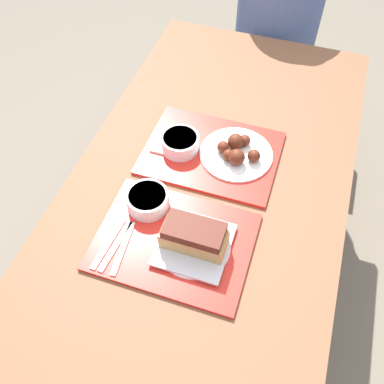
# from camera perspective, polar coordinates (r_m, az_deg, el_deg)

# --- Properties ---
(ground_plane) EXTENTS (12.00, 12.00, 0.00)m
(ground_plane) POSITION_cam_1_polar(r_m,az_deg,el_deg) (1.94, 1.07, -13.54)
(ground_plane) COLOR #706656
(picnic_table) EXTENTS (0.85, 1.75, 0.74)m
(picnic_table) POSITION_cam_1_polar(r_m,az_deg,el_deg) (1.37, 1.48, -2.57)
(picnic_table) COLOR brown
(picnic_table) RESTS_ON ground_plane
(picnic_bench_far) EXTENTS (0.80, 0.28, 0.45)m
(picnic_bench_far) POSITION_cam_1_polar(r_m,az_deg,el_deg) (2.32, 9.79, 15.10)
(picnic_bench_far) COLOR brown
(picnic_bench_far) RESTS_ON ground_plane
(tray_near) EXTENTS (0.43, 0.32, 0.01)m
(tray_near) POSITION_cam_1_polar(r_m,az_deg,el_deg) (1.20, -2.42, -6.63)
(tray_near) COLOR red
(tray_near) RESTS_ON picnic_table
(tray_far) EXTENTS (0.43, 0.32, 0.01)m
(tray_far) POSITION_cam_1_polar(r_m,az_deg,el_deg) (1.40, 2.59, 5.22)
(tray_far) COLOR red
(tray_far) RESTS_ON picnic_table
(bowl_coleslaw_near) EXTENTS (0.12, 0.12, 0.05)m
(bowl_coleslaw_near) POSITION_cam_1_polar(r_m,az_deg,el_deg) (1.24, -5.93, -1.01)
(bowl_coleslaw_near) COLOR silver
(bowl_coleslaw_near) RESTS_ON tray_near
(brisket_sandwich_plate) EXTENTS (0.20, 0.20, 0.10)m
(brisket_sandwich_plate) POSITION_cam_1_polar(r_m,az_deg,el_deg) (1.15, 0.28, -6.34)
(brisket_sandwich_plate) COLOR white
(brisket_sandwich_plate) RESTS_ON tray_near
(plastic_fork_near) EXTENTS (0.03, 0.17, 0.00)m
(plastic_fork_near) POSITION_cam_1_polar(r_m,az_deg,el_deg) (1.20, -10.17, -7.08)
(plastic_fork_near) COLOR white
(plastic_fork_near) RESTS_ON tray_near
(plastic_knife_near) EXTENTS (0.03, 0.17, 0.00)m
(plastic_knife_near) POSITION_cam_1_polar(r_m,az_deg,el_deg) (1.19, -9.21, -7.38)
(plastic_knife_near) COLOR white
(plastic_knife_near) RESTS_ON tray_near
(plastic_spoon_near) EXTENTS (0.03, 0.17, 0.00)m
(plastic_spoon_near) POSITION_cam_1_polar(r_m,az_deg,el_deg) (1.21, -11.11, -6.77)
(plastic_spoon_near) COLOR white
(plastic_spoon_near) RESTS_ON tray_near
(bowl_coleslaw_far) EXTENTS (0.12, 0.12, 0.05)m
(bowl_coleslaw_far) POSITION_cam_1_polar(r_m,az_deg,el_deg) (1.38, -1.60, 6.66)
(bowl_coleslaw_far) COLOR silver
(bowl_coleslaw_far) RESTS_ON tray_far
(wings_plate_far) EXTENTS (0.24, 0.24, 0.06)m
(wings_plate_far) POSITION_cam_1_polar(r_m,az_deg,el_deg) (1.38, 5.96, 5.38)
(wings_plate_far) COLOR white
(wings_plate_far) RESTS_ON tray_far
(napkin_far) EXTENTS (0.13, 0.09, 0.01)m
(napkin_far) POSITION_cam_1_polar(r_m,az_deg,el_deg) (1.41, -2.66, 6.13)
(napkin_far) COLOR white
(napkin_far) RESTS_ON tray_far
(person_seated_across) EXTENTS (0.38, 0.38, 0.74)m
(person_seated_across) POSITION_cam_1_polar(r_m,az_deg,el_deg) (2.12, 11.65, 23.12)
(person_seated_across) COLOR #4C6093
(person_seated_across) RESTS_ON picnic_bench_far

